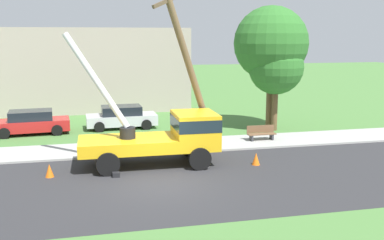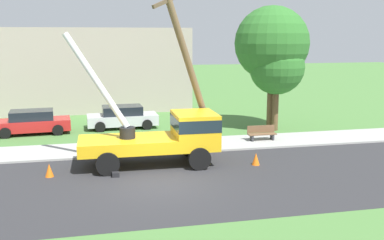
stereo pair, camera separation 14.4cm
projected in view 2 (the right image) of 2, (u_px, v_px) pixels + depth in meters
ground_plane at (134, 125)px, 29.47m from camera, size 120.00×120.00×0.00m
road_asphalt at (162, 183)px, 17.95m from camera, size 80.00×8.53×0.01m
sidewalk_strip at (145, 147)px, 23.49m from camera, size 80.00×3.03×0.10m
utility_truck at (167, 134)px, 20.40m from camera, size 6.76×3.20×5.98m
leaning_utility_pole at (190, 67)px, 21.21m from camera, size 3.63×1.96×8.49m
traffic_cone_ahead at (256, 159)px, 20.43m from camera, size 0.36×0.36×0.56m
traffic_cone_behind at (49, 170)px, 18.71m from camera, size 0.36×0.36×0.56m
traffic_cone_curbside at (205, 149)px, 22.13m from camera, size 0.36×0.36×0.56m
parked_sedan_red at (32, 122)px, 26.86m from camera, size 4.53×2.25×1.42m
parked_sedan_silver at (122, 117)px, 28.56m from camera, size 4.45×2.11×1.42m
park_bench at (262, 134)px, 24.87m from camera, size 1.60×0.45×0.90m
roadside_tree_near at (277, 67)px, 27.27m from camera, size 3.36×3.36×5.62m
roadside_tree_far at (272, 44)px, 27.45m from camera, size 4.57×4.57×7.64m
lowrise_building_backdrop at (74, 69)px, 35.51m from camera, size 18.00×6.00×6.40m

